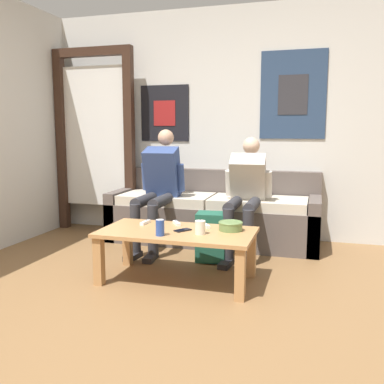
# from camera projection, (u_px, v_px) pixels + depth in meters

# --- Properties ---
(ground_plane) EXTENTS (18.00, 18.00, 0.00)m
(ground_plane) POSITION_uv_depth(u_px,v_px,m) (149.00, 329.00, 2.62)
(ground_plane) COLOR brown
(wall_back) EXTENTS (10.00, 0.07, 2.55)m
(wall_back) POSITION_uv_depth(u_px,v_px,m) (232.00, 124.00, 4.81)
(wall_back) COLOR silver
(wall_back) RESTS_ON ground_plane
(door_frame) EXTENTS (1.00, 0.10, 2.15)m
(door_frame) POSITION_uv_depth(u_px,v_px,m) (95.00, 131.00, 5.07)
(door_frame) COLOR #382319
(door_frame) RESTS_ON ground_plane
(couch) EXTENTS (2.24, 0.73, 0.76)m
(couch) POSITION_uv_depth(u_px,v_px,m) (213.00, 216.00, 4.64)
(couch) COLOR #564C47
(couch) RESTS_ON ground_plane
(coffee_table) EXTENTS (1.23, 0.64, 0.42)m
(coffee_table) POSITION_uv_depth(u_px,v_px,m) (177.00, 238.00, 3.41)
(coffee_table) COLOR #B27F4C
(coffee_table) RESTS_ON ground_plane
(person_seated_adult) EXTENTS (0.47, 0.90, 1.21)m
(person_seated_adult) POSITION_uv_depth(u_px,v_px,m) (158.00, 185.00, 4.36)
(person_seated_adult) COLOR #2D2D33
(person_seated_adult) RESTS_ON ground_plane
(person_seated_teen) EXTENTS (0.47, 0.97, 1.14)m
(person_seated_teen) POSITION_uv_depth(u_px,v_px,m) (246.00, 191.00, 4.14)
(person_seated_teen) COLOR #2D2D33
(person_seated_teen) RESTS_ON ground_plane
(backpack) EXTENTS (0.34, 0.28, 0.45)m
(backpack) POSITION_uv_depth(u_px,v_px,m) (214.00, 238.00, 3.95)
(backpack) COLOR #1E5642
(backpack) RESTS_ON ground_plane
(ceramic_bowl) EXTENTS (0.19, 0.19, 0.07)m
(ceramic_bowl) POSITION_uv_depth(u_px,v_px,m) (231.00, 226.00, 3.39)
(ceramic_bowl) COLOR #607F47
(ceramic_bowl) RESTS_ON coffee_table
(pillar_candle) EXTENTS (0.08, 0.08, 0.12)m
(pillar_candle) POSITION_uv_depth(u_px,v_px,m) (200.00, 227.00, 3.28)
(pillar_candle) COLOR silver
(pillar_candle) RESTS_ON coffee_table
(drink_can_blue) EXTENTS (0.07, 0.07, 0.12)m
(drink_can_blue) POSITION_uv_depth(u_px,v_px,m) (160.00, 228.00, 3.23)
(drink_can_blue) COLOR #28479E
(drink_can_blue) RESTS_ON coffee_table
(game_controller_near_left) EXTENTS (0.11, 0.14, 0.03)m
(game_controller_near_left) POSITION_uv_depth(u_px,v_px,m) (206.00, 225.00, 3.53)
(game_controller_near_left) COLOR white
(game_controller_near_left) RESTS_ON coffee_table
(game_controller_near_right) EXTENTS (0.11, 0.14, 0.03)m
(game_controller_near_right) POSITION_uv_depth(u_px,v_px,m) (177.00, 223.00, 3.61)
(game_controller_near_right) COLOR white
(game_controller_near_right) RESTS_ON coffee_table
(game_controller_far_center) EXTENTS (0.04, 0.15, 0.03)m
(game_controller_far_center) POSITION_uv_depth(u_px,v_px,m) (145.00, 222.00, 3.64)
(game_controller_far_center) COLOR white
(game_controller_far_center) RESTS_ON coffee_table
(cell_phone) EXTENTS (0.13, 0.15, 0.01)m
(cell_phone) POSITION_uv_depth(u_px,v_px,m) (183.00, 230.00, 3.39)
(cell_phone) COLOR black
(cell_phone) RESTS_ON coffee_table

